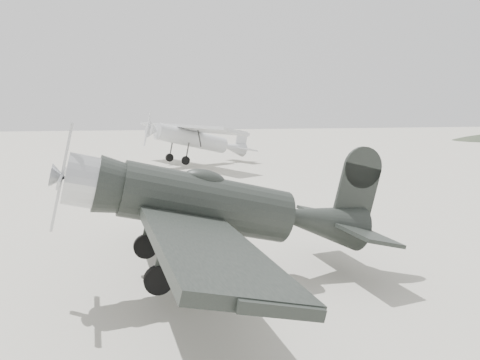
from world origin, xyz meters
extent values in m
plane|color=#9F9C8D|center=(0.00, 0.00, 0.00)|extent=(160.00, 160.00, 0.00)
cylinder|color=black|center=(-3.06, -3.29, 2.04)|extent=(4.29, 1.70, 1.33)
cone|color=black|center=(0.07, -3.00, 2.08)|extent=(2.57, 1.45, 1.24)
cylinder|color=#AEB0B3|center=(-5.94, -3.55, 2.04)|extent=(0.96, 1.25, 1.18)
cone|color=#AEB0B3|center=(-6.51, -3.60, 2.04)|extent=(0.38, 0.56, 0.53)
cube|color=#AEB0B3|center=(-6.45, -3.59, 2.04)|extent=(0.07, 0.18, 2.47)
ellipsoid|color=black|center=(-3.25, -3.30, 2.62)|extent=(1.10, 0.74, 0.44)
cube|color=black|center=(-3.72, -3.35, 1.70)|extent=(3.01, 11.54, 0.21)
cube|color=black|center=(0.82, -2.94, 2.13)|extent=(1.40, 4.07, 0.10)
cube|color=black|center=(0.97, -2.92, 2.94)|extent=(1.14, 0.20, 1.71)
cylinder|color=black|center=(-3.98, -4.66, 0.40)|extent=(0.66, 0.21, 0.65)
cylinder|color=black|center=(-4.21, -2.10, 0.40)|extent=(0.66, 0.21, 0.65)
cylinder|color=#333333|center=(-3.98, -4.66, 1.04)|extent=(0.11, 0.11, 1.33)
cylinder|color=#333333|center=(-4.21, -2.10, 1.04)|extent=(0.11, 0.11, 1.33)
cylinder|color=black|center=(1.06, -2.92, 1.67)|extent=(0.22, 0.09, 0.21)
cylinder|color=#B0B2B5|center=(-0.65, 21.34, 2.05)|extent=(5.93, 3.57, 1.26)
cone|color=#B0B2B5|center=(3.00, 22.97, 2.05)|extent=(2.34, 1.88, 1.14)
cone|color=#B0B2B5|center=(-3.67, 19.99, 2.05)|extent=(1.11, 1.36, 1.19)
cube|color=#B0B2B5|center=(-4.09, 19.81, 2.05)|extent=(0.12, 0.17, 2.51)
cube|color=#B0B2B5|center=(-1.07, 21.16, 2.76)|extent=(7.10, 12.35, 0.21)
cube|color=#B0B2B5|center=(3.52, 23.20, 2.11)|extent=(2.52, 3.96, 0.09)
cube|color=#B0B2B5|center=(3.62, 23.25, 2.85)|extent=(0.98, 0.50, 1.48)
cylinder|color=black|center=(-0.97, 19.82, 0.32)|extent=(0.65, 0.41, 0.64)
cylinder|color=black|center=(-2.00, 22.12, 0.32)|extent=(0.65, 0.41, 0.64)
cylinder|color=#333333|center=(-0.97, 19.82, 0.97)|extent=(0.14, 0.14, 1.37)
cylinder|color=#333333|center=(-2.00, 22.12, 0.97)|extent=(0.14, 0.14, 1.37)
cylinder|color=black|center=(3.73, 23.30, 1.71)|extent=(0.22, 0.16, 0.21)
camera|label=1|loc=(-4.66, -14.44, 4.40)|focal=35.00mm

